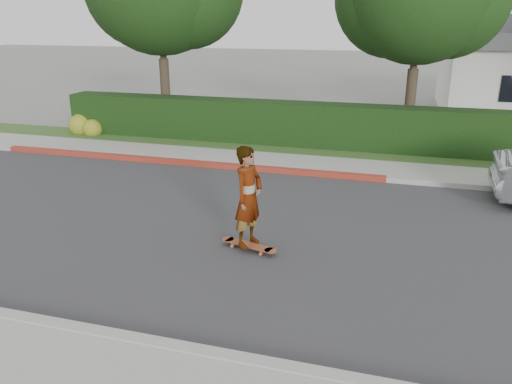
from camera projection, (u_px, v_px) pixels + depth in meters
ground at (326, 239)px, 9.90m from camera, size 120.00×120.00×0.00m
road at (326, 239)px, 9.90m from camera, size 60.00×8.00×0.01m
curb_near at (278, 368)px, 6.16m from camera, size 60.00×0.20×0.15m
curb_far at (349, 176)px, 13.59m from camera, size 60.00×0.20×0.15m
curb_red_section at (180, 162)px, 14.89m from camera, size 12.00×0.21×0.15m
sidewalk_far at (352, 168)px, 14.42m from camera, size 60.00×1.60×0.12m
planting_strip at (357, 154)px, 15.87m from camera, size 60.00×1.60×0.10m
hedge at (271, 124)px, 16.96m from camera, size 15.00×1.00×1.50m
flowering_shrub at (85, 127)px, 18.50m from camera, size 1.40×1.00×0.90m
skateboard at (249, 245)px, 9.42m from camera, size 1.21×0.54×0.11m
skateboarder at (248, 197)px, 9.10m from camera, size 0.64×0.80×1.90m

